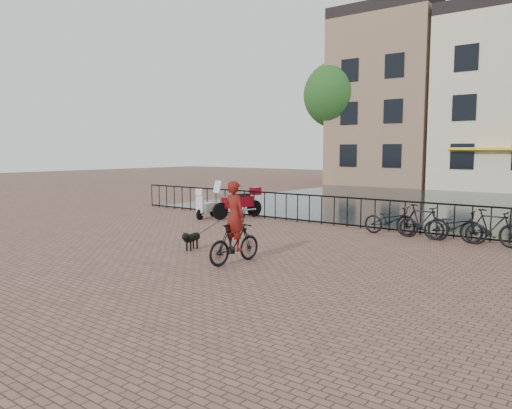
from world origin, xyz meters
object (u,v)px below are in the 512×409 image
Objects in this scene: dog at (192,240)px; motorcycle at (238,199)px; cyclist at (235,227)px; scooter at (207,203)px.

motorcycle is at bearing 103.46° from dog.
cyclist is 1.68× the size of scooter.
scooter is (-0.90, -0.77, -0.15)m from motorcycle.
cyclist is at bearing -30.69° from dog.
cyclist is 2.81× the size of dog.
scooter is (-3.92, 4.67, 0.34)m from dog.
dog is (-1.91, 0.51, -0.59)m from cyclist.
motorcycle is (-3.02, 5.44, 0.49)m from dog.
dog is 0.60× the size of scooter.
cyclist reaches higher than motorcycle.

